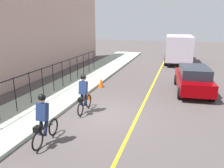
% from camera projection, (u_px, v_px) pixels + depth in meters
% --- Properties ---
extents(ground_plane, '(80.00, 80.00, 0.00)m').
position_uv_depth(ground_plane, '(102.00, 114.00, 10.24)').
color(ground_plane, '#4D4544').
extents(lane_line_centre, '(36.00, 0.12, 0.01)m').
position_uv_depth(lane_line_centre, '(136.00, 119.00, 9.78)').
color(lane_line_centre, yellow).
rests_on(lane_line_centre, ground).
extents(sidewalk, '(40.00, 3.20, 0.15)m').
position_uv_depth(sidewalk, '(39.00, 105.00, 11.20)').
color(sidewalk, '#A4B09B').
rests_on(sidewalk, ground).
extents(building_wall, '(28.00, 0.80, 7.28)m').
position_uv_depth(building_wall, '(2.00, 30.00, 13.09)').
color(building_wall, tan).
rests_on(building_wall, ground).
extents(iron_fence, '(14.91, 0.04, 1.60)m').
position_uv_depth(iron_fence, '(42.00, 77.00, 11.91)').
color(iron_fence, black).
rests_on(iron_fence, sidewalk).
extents(cyclist_lead, '(1.71, 0.38, 1.83)m').
position_uv_depth(cyclist_lead, '(84.00, 94.00, 10.26)').
color(cyclist_lead, black).
rests_on(cyclist_lead, ground).
extents(cyclist_follow, '(1.71, 0.38, 1.83)m').
position_uv_depth(cyclist_follow, '(43.00, 119.00, 7.58)').
color(cyclist_follow, black).
rests_on(cyclist_follow, ground).
extents(patrol_sedan, '(4.55, 2.26, 1.58)m').
position_uv_depth(patrol_sedan, '(193.00, 79.00, 13.23)').
color(patrol_sedan, '#800005').
rests_on(patrol_sedan, ground).
extents(box_truck_background, '(6.83, 2.83, 2.78)m').
position_uv_depth(box_truck_background, '(178.00, 48.00, 22.43)').
color(box_truck_background, '#B9ACBC').
rests_on(box_truck_background, ground).
extents(traffic_cone_near, '(0.36, 0.36, 0.64)m').
position_uv_depth(traffic_cone_near, '(101.00, 83.00, 14.32)').
color(traffic_cone_near, '#F8550E').
rests_on(traffic_cone_near, ground).
extents(traffic_cone_far, '(0.36, 0.36, 0.47)m').
position_uv_depth(traffic_cone_far, '(88.00, 95.00, 12.15)').
color(traffic_cone_far, '#E84E04').
rests_on(traffic_cone_far, ground).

